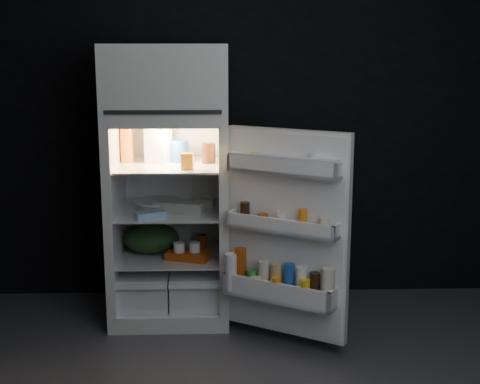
{
  "coord_description": "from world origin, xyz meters",
  "views": [
    {
      "loc": [
        -0.18,
        -2.96,
        1.76
      ],
      "look_at": [
        -0.05,
        1.0,
        0.9
      ],
      "focal_mm": 50.0,
      "sensor_mm": 36.0,
      "label": 1
    }
  ],
  "objects_px": {
    "milk_jug": "(158,144)",
    "egg_carton": "(180,207)",
    "yogurt_tray": "(188,255)",
    "fridge_door": "(284,239)",
    "refrigerator": "(169,174)"
  },
  "relations": [
    {
      "from": "refrigerator",
      "to": "fridge_door",
      "type": "distance_m",
      "value": 0.95
    },
    {
      "from": "fridge_door",
      "to": "egg_carton",
      "type": "height_order",
      "value": "fridge_door"
    },
    {
      "from": "fridge_door",
      "to": "refrigerator",
      "type": "bearing_deg",
      "value": 140.54
    },
    {
      "from": "yogurt_tray",
      "to": "milk_jug",
      "type": "bearing_deg",
      "value": 155.28
    },
    {
      "from": "refrigerator",
      "to": "yogurt_tray",
      "type": "distance_m",
      "value": 0.54
    },
    {
      "from": "refrigerator",
      "to": "milk_jug",
      "type": "relative_size",
      "value": 7.42
    },
    {
      "from": "fridge_door",
      "to": "milk_jug",
      "type": "bearing_deg",
      "value": 142.11
    },
    {
      "from": "egg_carton",
      "to": "milk_jug",
      "type": "bearing_deg",
      "value": 151.64
    },
    {
      "from": "milk_jug",
      "to": "egg_carton",
      "type": "bearing_deg",
      "value": -26.37
    },
    {
      "from": "milk_jug",
      "to": "egg_carton",
      "type": "xyz_separation_m",
      "value": [
        0.14,
        -0.14,
        -0.38
      ]
    },
    {
      "from": "fridge_door",
      "to": "egg_carton",
      "type": "xyz_separation_m",
      "value": [
        -0.63,
        0.45,
        0.09
      ]
    },
    {
      "from": "milk_jug",
      "to": "yogurt_tray",
      "type": "bearing_deg",
      "value": -24.59
    },
    {
      "from": "milk_jug",
      "to": "yogurt_tray",
      "type": "height_order",
      "value": "milk_jug"
    },
    {
      "from": "egg_carton",
      "to": "yogurt_tray",
      "type": "distance_m",
      "value": 0.32
    },
    {
      "from": "refrigerator",
      "to": "milk_jug",
      "type": "bearing_deg",
      "value": 162.29
    }
  ]
}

